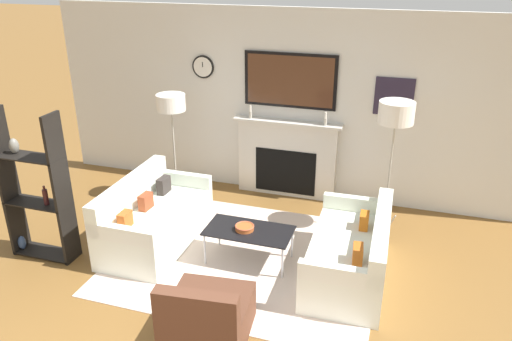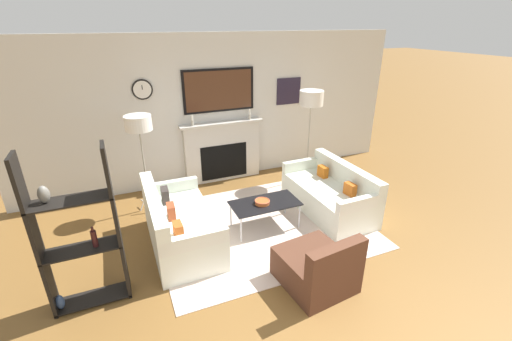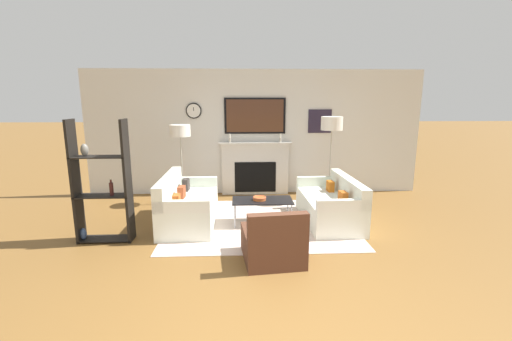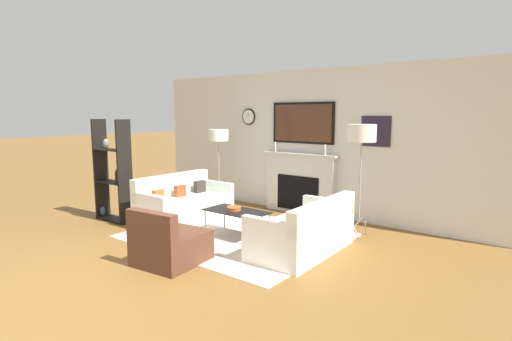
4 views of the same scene
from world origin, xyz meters
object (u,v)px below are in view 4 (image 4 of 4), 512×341
Objects in this scene: armchair at (169,245)px; floor_lamp_right at (362,135)px; couch_left at (184,206)px; shelf_unit at (112,173)px; couch_right at (304,232)px; floor_lamp_left at (218,136)px; coffee_table at (237,212)px; decorative_bowl at (234,208)px.

armchair is 3.24m from floor_lamp_right.
floor_lamp_right reaches higher than couch_left.
shelf_unit is at bearing -149.52° from couch_left.
floor_lamp_left reaches higher than couch_right.
couch_right is 0.92× the size of shelf_unit.
armchair is at bearing -128.61° from couch_right.
armchair is (-1.13, -1.42, -0.04)m from couch_right.
floor_lamp_right is at bearing 77.14° from couch_right.
couch_right reaches higher than armchair.
coffee_table is (1.27, -0.05, 0.09)m from couch_left.
couch_right is at bearing -23.56° from floor_lamp_left.
decorative_bowl is (-0.05, -0.01, 0.06)m from coffee_table.
shelf_unit is (-2.38, -0.61, 0.46)m from coffee_table.
floor_lamp_left is at bearing 141.21° from coffee_table.
decorative_bowl is at bearing -177.32° from couch_right.
armchair is 2.62m from shelf_unit.
armchair is 1.38m from coffee_table.
couch_right is 1.04× the size of floor_lamp_left.
shelf_unit reaches higher than armchair.
couch_right reaches higher than decorative_bowl.
floor_lamp_left is at bearing 102.63° from couch_left.
floor_lamp_left is (-0.27, 1.18, 1.15)m from couch_left.
armchair is at bearing -47.03° from couch_left.
shelf_unit reaches higher than decorative_bowl.
couch_right is at bearing 10.43° from shelf_unit.
couch_left is at bearing 30.48° from shelf_unit.
shelf_unit is at bearing -165.69° from coffee_table.
couch_right is at bearing 2.68° from decorative_bowl.
decorative_bowl is (-0.10, 1.36, 0.20)m from armchair.
coffee_table is at bearing -2.17° from couch_left.
floor_lamp_right is 0.97× the size of shelf_unit.
decorative_bowl is at bearing -39.90° from floor_lamp_left.
couch_left is at bearing -156.47° from floor_lamp_right.
shelf_unit is (-3.83, -1.84, -0.73)m from floor_lamp_right.
shelf_unit reaches higher than couch_left.
couch_left is at bearing 177.31° from decorative_bowl.
floor_lamp_right is at bearing -0.00° from floor_lamp_left.
couch_right is 0.95× the size of floor_lamp_right.
shelf_unit reaches higher than floor_lamp_left.
couch_left is at bearing -179.99° from couch_right.
couch_right is 1.78m from floor_lamp_right.
floor_lamp_left is 2.99m from floor_lamp_right.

